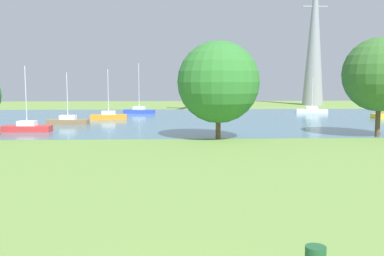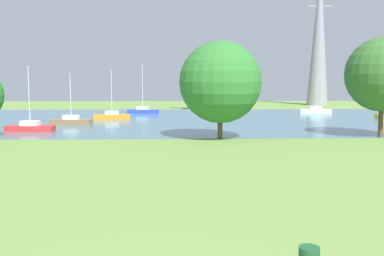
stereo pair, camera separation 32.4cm
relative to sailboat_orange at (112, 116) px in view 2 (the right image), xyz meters
The scene contains 10 objects.
ground_plane 29.77m from the sailboat_orange, 73.20° to the right, with size 160.00×160.00×0.00m, color olive.
water_surface 8.63m from the sailboat_orange, ahead, with size 140.00×40.00×0.02m, color teal.
sailboat_orange is the anchor object (origin of this frame).
sailboat_brown 7.99m from the sailboat_orange, 118.18° to the right, with size 4.91×1.89×6.07m.
sailboat_blue 10.52m from the sailboat_orange, 71.36° to the left, with size 5.03×2.75×7.81m.
sailboat_white 32.28m from the sailboat_orange, 17.43° to the left, with size 5.02×2.57×5.62m.
sailboat_red 15.53m from the sailboat_orange, 113.59° to the right, with size 4.85×1.68×6.62m.
tree_west_near 24.53m from the sailboat_orange, 58.50° to the right, with size 7.26×7.26×8.68m.
tree_east_far 34.22m from the sailboat_orange, 35.45° to the right, with size 6.79×6.79×9.14m.
electricity_pylon 52.26m from the sailboat_orange, 40.44° to the left, with size 6.40×4.40×29.27m.
Camera 2 is at (0.18, -8.91, 5.21)m, focal length 41.24 mm.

